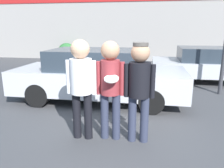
{
  "coord_description": "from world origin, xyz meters",
  "views": [
    {
      "loc": [
        0.77,
        -3.88,
        2.03
      ],
      "look_at": [
        0.09,
        0.03,
        1.02
      ],
      "focal_mm": 35.0,
      "sensor_mm": 36.0,
      "label": 1
    }
  ],
  "objects_px": {
    "person_left": "(81,80)",
    "person_right": "(139,83)",
    "person_middle_with_frisbee": "(110,82)",
    "parked_car_near": "(98,75)",
    "parked_car_far": "(212,64)",
    "shrub": "(67,52)"
  },
  "relations": [
    {
      "from": "person_left",
      "to": "person_right",
      "type": "relative_size",
      "value": 1.02
    },
    {
      "from": "person_middle_with_frisbee",
      "to": "shrub",
      "type": "bearing_deg",
      "value": 115.49
    },
    {
      "from": "person_middle_with_frisbee",
      "to": "person_right",
      "type": "relative_size",
      "value": 1.01
    },
    {
      "from": "person_right",
      "to": "parked_car_far",
      "type": "xyz_separation_m",
      "value": [
        2.54,
        5.16,
        -0.42
      ]
    },
    {
      "from": "parked_car_near",
      "to": "person_middle_with_frisbee",
      "type": "bearing_deg",
      "value": -71.31
    },
    {
      "from": "parked_car_near",
      "to": "shrub",
      "type": "distance_m",
      "value": 8.41
    },
    {
      "from": "person_middle_with_frisbee",
      "to": "person_right",
      "type": "xyz_separation_m",
      "value": [
        0.52,
        -0.02,
        -0.0
      ]
    },
    {
      "from": "person_middle_with_frisbee",
      "to": "parked_car_near",
      "type": "bearing_deg",
      "value": 108.69
    },
    {
      "from": "parked_car_far",
      "to": "shrub",
      "type": "distance_m",
      "value": 8.91
    },
    {
      "from": "person_middle_with_frisbee",
      "to": "parked_car_far",
      "type": "distance_m",
      "value": 5.99
    },
    {
      "from": "person_left",
      "to": "person_right",
      "type": "xyz_separation_m",
      "value": [
        1.04,
        0.05,
        -0.03
      ]
    },
    {
      "from": "person_right",
      "to": "shrub",
      "type": "height_order",
      "value": "person_right"
    },
    {
      "from": "person_right",
      "to": "parked_car_far",
      "type": "relative_size",
      "value": 0.39
    },
    {
      "from": "person_middle_with_frisbee",
      "to": "parked_car_near",
      "type": "xyz_separation_m",
      "value": [
        -0.75,
        2.2,
        -0.37
      ]
    },
    {
      "from": "person_left",
      "to": "parked_car_near",
      "type": "bearing_deg",
      "value": 95.69
    },
    {
      "from": "person_right",
      "to": "parked_car_far",
      "type": "distance_m",
      "value": 5.77
    },
    {
      "from": "person_right",
      "to": "parked_car_near",
      "type": "distance_m",
      "value": 2.59
    },
    {
      "from": "parked_car_near",
      "to": "person_left",
      "type": "bearing_deg",
      "value": -84.31
    },
    {
      "from": "parked_car_near",
      "to": "parked_car_far",
      "type": "xyz_separation_m",
      "value": [
        3.8,
        2.94,
        -0.05
      ]
    },
    {
      "from": "parked_car_near",
      "to": "parked_car_far",
      "type": "height_order",
      "value": "parked_car_near"
    },
    {
      "from": "person_right",
      "to": "parked_car_near",
      "type": "height_order",
      "value": "person_right"
    },
    {
      "from": "parked_car_near",
      "to": "parked_car_far",
      "type": "distance_m",
      "value": 4.8
    }
  ]
}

